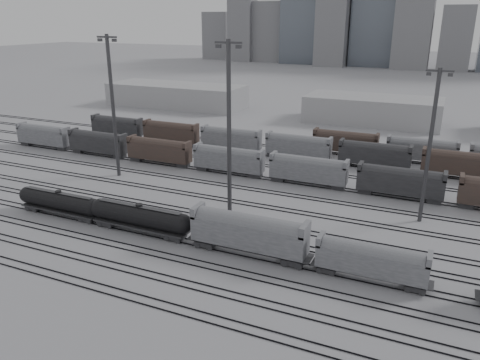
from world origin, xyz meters
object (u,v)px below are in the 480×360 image
at_px(hopper_car_b, 372,259).
at_px(tank_car_a, 60,202).
at_px(hopper_car_a, 249,231).
at_px(tank_car_b, 140,217).
at_px(light_mast_c, 229,125).

bearing_deg(hopper_car_b, tank_car_a, 180.00).
relative_size(tank_car_a, hopper_car_a, 1.02).
distance_m(tank_car_b, light_mast_c, 19.83).
relative_size(tank_car_a, hopper_car_b, 1.23).
bearing_deg(tank_car_a, hopper_car_a, 0.00).
xyz_separation_m(tank_car_a, hopper_car_a, (33.56, 0.00, 1.22)).
bearing_deg(tank_car_a, hopper_car_b, -0.00).
relative_size(tank_car_a, tank_car_b, 0.94).
relative_size(hopper_car_b, light_mast_c, 0.48).
relative_size(tank_car_b, hopper_car_b, 1.32).
xyz_separation_m(tank_car_b, light_mast_c, (8.80, 12.91, 12.22)).
height_order(tank_car_b, hopper_car_a, hopper_car_a).
xyz_separation_m(tank_car_a, hopper_car_b, (49.84, -0.00, 0.60)).
bearing_deg(light_mast_c, tank_car_b, -124.27).
bearing_deg(light_mast_c, tank_car_a, -152.31).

